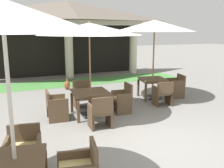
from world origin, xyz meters
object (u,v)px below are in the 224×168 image
patio_chair_near_foreground_south (163,94)px  patio_table_mid_right (15,165)px  patio_umbrella_mid_left (89,29)px  patio_chair_mid_left_north (83,95)px  patio_umbrella_mid_right (2,17)px  patio_chair_mid_left_south (101,113)px  patio_chair_near_foreground_east (176,86)px  patio_table_mid_left (91,95)px  patio_chair_mid_left_west (56,106)px  patio_chair_mid_left_east (123,99)px  patio_umbrella_near_foreground (155,26)px  patio_chair_mid_right_north (24,151)px  terracotta_urn (67,85)px  patio_table_near_foreground (153,81)px

patio_chair_near_foreground_south → patio_table_mid_right: patio_chair_near_foreground_south is taller
patio_umbrella_mid_left → patio_chair_mid_left_north: bearing=86.5°
patio_chair_near_foreground_south → patio_umbrella_mid_left: size_ratio=0.29×
patio_table_mid_right → patio_umbrella_mid_right: size_ratio=0.33×
patio_chair_mid_left_south → patio_chair_near_foreground_east: bearing=29.9°
patio_chair_near_foreground_east → patio_chair_mid_left_north: 3.59m
patio_table_mid_left → patio_chair_mid_left_west: size_ratio=1.27×
patio_table_mid_right → patio_chair_mid_left_north: bearing=62.3°
patio_chair_mid_left_east → patio_chair_mid_left_west: (-2.03, 0.13, 0.00)m
patio_table_mid_right → patio_chair_mid_left_east: bearing=45.5°
patio_chair_mid_left_east → patio_chair_mid_left_north: bearing=45.0°
patio_chair_mid_left_east → patio_chair_near_foreground_east: bearing=-67.8°
patio_chair_near_foreground_south → patio_chair_mid_left_south: size_ratio=0.97×
patio_umbrella_near_foreground → patio_table_mid_left: (-2.73, -0.99, -1.97)m
patio_table_mid_left → patio_chair_mid_right_north: (-2.07, -2.49, -0.24)m
terracotta_urn → patio_chair_near_foreground_south: bearing=-55.5°
patio_umbrella_near_foreground → patio_table_mid_left: bearing=-160.0°
terracotta_urn → patio_chair_mid_left_west: bearing=-108.0°
patio_table_mid_left → patio_umbrella_mid_right: bearing=-123.6°
patio_chair_near_foreground_east → patio_table_mid_right: 7.24m
patio_chair_near_foreground_south → patio_chair_mid_right_north: patio_chair_near_foreground_south is taller
patio_chair_mid_left_south → patio_chair_mid_right_north: size_ratio=1.03×
patio_table_near_foreground → patio_chair_mid_left_east: bearing=-148.4°
patio_chair_near_foreground_east → patio_table_mid_right: bearing=135.6°
patio_table_near_foreground → patio_table_mid_right: 6.62m
patio_table_mid_left → patio_umbrella_mid_left: patio_umbrella_mid_left is taller
patio_chair_mid_left_west → patio_chair_mid_right_north: 2.76m
patio_chair_near_foreground_south → patio_umbrella_mid_right: patio_umbrella_mid_right is taller
patio_umbrella_near_foreground → patio_chair_mid_right_north: size_ratio=3.46×
patio_chair_near_foreground_south → patio_table_mid_right: (-4.81, -3.45, 0.23)m
patio_chair_near_foreground_south → patio_table_mid_right: size_ratio=0.84×
patio_umbrella_near_foreground → terracotta_urn: patio_umbrella_near_foreground is taller
patio_table_mid_left → patio_chair_mid_right_north: 3.25m
patio_chair_mid_left_east → patio_chair_mid_left_south: bearing=134.9°
patio_chair_mid_left_west → patio_table_mid_left: bearing=90.0°
patio_table_mid_left → patio_table_mid_right: patio_table_mid_left is taller
patio_chair_mid_right_north → patio_table_mid_left: bearing=-119.1°
patio_chair_near_foreground_east → patio_chair_mid_right_north: bearing=130.2°
patio_chair_mid_left_west → patio_umbrella_mid_right: 4.30m
patio_chair_mid_left_north → terracotta_urn: size_ratio=1.80×
patio_table_mid_right → patio_chair_mid_left_west: bearing=70.3°
patio_chair_mid_left_east → patio_table_mid_right: patio_chair_mid_left_east is taller
patio_umbrella_mid_left → patio_table_mid_right: 4.47m
patio_chair_mid_left_east → terracotta_urn: size_ratio=1.91×
patio_chair_near_foreground_south → patio_chair_mid_left_west: 3.58m
patio_table_mid_left → patio_chair_mid_left_east: size_ratio=1.20×
patio_umbrella_near_foreground → terracotta_urn: bearing=134.8°
patio_chair_mid_left_west → patio_chair_mid_right_north: patio_chair_mid_left_west is taller
patio_umbrella_mid_left → patio_table_mid_right: patio_umbrella_mid_left is taller
patio_chair_mid_left_south → patio_chair_mid_left_west: size_ratio=1.02×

